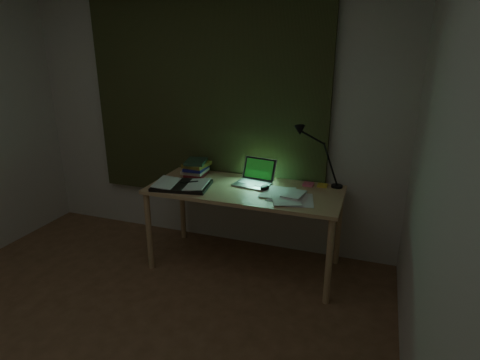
% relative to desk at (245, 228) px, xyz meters
% --- Properties ---
extents(wall_back, '(3.50, 0.00, 2.50)m').
position_rel_desk_xyz_m(wall_back, '(-0.50, 0.42, 0.89)').
color(wall_back, beige).
rests_on(wall_back, ground).
extents(wall_right, '(0.00, 4.00, 2.50)m').
position_rel_desk_xyz_m(wall_right, '(1.25, -1.58, 0.89)').
color(wall_right, beige).
rests_on(wall_right, ground).
extents(curtain, '(2.20, 0.06, 2.00)m').
position_rel_desk_xyz_m(curtain, '(-0.50, 0.38, 1.09)').
color(curtain, '#35371B').
rests_on(curtain, wall_back).
extents(desk, '(1.56, 0.68, 0.71)m').
position_rel_desk_xyz_m(desk, '(0.00, 0.00, 0.00)').
color(desk, tan).
rests_on(desk, floor).
extents(laptop, '(0.33, 0.36, 0.21)m').
position_rel_desk_xyz_m(laptop, '(0.03, 0.09, 0.46)').
color(laptop, silver).
rests_on(laptop, desk).
extents(open_textbook, '(0.49, 0.39, 0.04)m').
position_rel_desk_xyz_m(open_textbook, '(-0.50, -0.14, 0.37)').
color(open_textbook, silver).
rests_on(open_textbook, desk).
extents(book_stack, '(0.20, 0.23, 0.15)m').
position_rel_desk_xyz_m(book_stack, '(-0.52, 0.18, 0.43)').
color(book_stack, silver).
rests_on(book_stack, desk).
extents(loose_papers, '(0.43, 0.44, 0.02)m').
position_rel_desk_xyz_m(loose_papers, '(0.36, -0.02, 0.37)').
color(loose_papers, silver).
rests_on(loose_papers, desk).
extents(mouse, '(0.07, 0.11, 0.04)m').
position_rel_desk_xyz_m(mouse, '(0.16, 0.02, 0.38)').
color(mouse, black).
rests_on(mouse, desk).
extents(sticky_yellow, '(0.08, 0.08, 0.02)m').
position_rel_desk_xyz_m(sticky_yellow, '(0.59, 0.25, 0.36)').
color(sticky_yellow, gold).
rests_on(sticky_yellow, desk).
extents(sticky_pink, '(0.09, 0.09, 0.02)m').
position_rel_desk_xyz_m(sticky_pink, '(0.47, 0.24, 0.36)').
color(sticky_pink, '#F86082').
rests_on(sticky_pink, desk).
extents(desk_lamp, '(0.37, 0.31, 0.50)m').
position_rel_desk_xyz_m(desk_lamp, '(0.70, 0.27, 0.60)').
color(desk_lamp, black).
rests_on(desk_lamp, desk).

